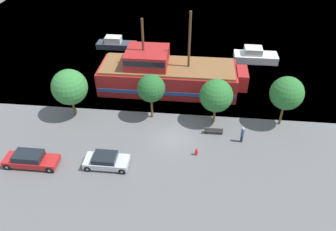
{
  "coord_description": "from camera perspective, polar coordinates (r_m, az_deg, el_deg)",
  "views": [
    {
      "loc": [
        2.04,
        -25.76,
        21.8
      ],
      "look_at": [
        -0.78,
        2.0,
        1.2
      ],
      "focal_mm": 35.0,
      "sensor_mm": 36.0,
      "label": 1
    }
  ],
  "objects": [
    {
      "name": "tree_row_midwest",
      "position": [
        34.22,
        8.4,
        3.44
      ],
      "size": [
        3.48,
        3.48,
        5.13
      ],
      "color": "brown",
      "rests_on": "ground_plane"
    },
    {
      "name": "parked_car_curb_front",
      "position": [
        30.8,
        -10.7,
        -7.75
      ],
      "size": [
        4.06,
        1.93,
        1.28
      ],
      "color": "#B7BCC6",
      "rests_on": "ground_plane"
    },
    {
      "name": "bench_promenade_east",
      "position": [
        34.22,
        7.93,
        -2.59
      ],
      "size": [
        1.9,
        0.45,
        0.85
      ],
      "color": "#4C4742",
      "rests_on": "ground_plane"
    },
    {
      "name": "pirate_ship",
      "position": [
        40.63,
        -0.24,
        7.13
      ],
      "size": [
        17.94,
        5.94,
        9.9
      ],
      "color": "#A31E1E",
      "rests_on": "water_surface"
    },
    {
      "name": "fire_hydrant",
      "position": [
        31.64,
        4.98,
        -6.28
      ],
      "size": [
        0.42,
        0.25,
        0.76
      ],
      "color": "red",
      "rests_on": "ground_plane"
    },
    {
      "name": "pedestrian_walking_near",
      "position": [
        33.47,
        12.8,
        -3.26
      ],
      "size": [
        0.32,
        0.32,
        1.79
      ],
      "color": "#232838",
      "rests_on": "ground_plane"
    },
    {
      "name": "water_surface",
      "position": [
        73.11,
        4.17,
        19.0
      ],
      "size": [
        80.0,
        80.0,
        0.0
      ],
      "primitive_type": "plane",
      "color": "slate",
      "rests_on": "ground"
    },
    {
      "name": "moored_boat_dockside",
      "position": [
        49.39,
        14.91,
        9.99
      ],
      "size": [
        6.14,
        2.59,
        2.07
      ],
      "color": "silver",
      "rests_on": "water_surface"
    },
    {
      "name": "tree_row_mideast",
      "position": [
        34.46,
        -2.95,
        4.76
      ],
      "size": [
        2.97,
        2.97,
        5.23
      ],
      "color": "brown",
      "rests_on": "ground_plane"
    },
    {
      "name": "ground_plane",
      "position": [
        33.81,
        0.97,
        -3.72
      ],
      "size": [
        160.0,
        160.0,
        0.0
      ],
      "primitive_type": "plane",
      "color": "#5B5B5E"
    },
    {
      "name": "moored_boat_outer",
      "position": [
        52.56,
        -9.07,
        12.26
      ],
      "size": [
        6.04,
        2.08,
        1.78
      ],
      "color": "#2D333D",
      "rests_on": "water_surface"
    },
    {
      "name": "parked_car_curb_mid",
      "position": [
        32.84,
        -22.83,
        -7.05
      ],
      "size": [
        4.98,
        1.8,
        1.43
      ],
      "color": "#B21E1E",
      "rests_on": "ground_plane"
    },
    {
      "name": "tree_row_west",
      "position": [
        35.37,
        19.98,
        3.65
      ],
      "size": [
        3.44,
        3.44,
        5.64
      ],
      "color": "brown",
      "rests_on": "ground_plane"
    },
    {
      "name": "tree_row_east",
      "position": [
        36.33,
        -16.76,
        4.75
      ],
      "size": [
        3.82,
        3.82,
        5.54
      ],
      "color": "brown",
      "rests_on": "ground_plane"
    }
  ]
}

